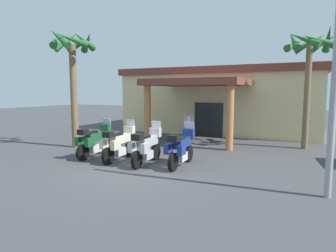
{
  "coord_description": "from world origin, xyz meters",
  "views": [
    {
      "loc": [
        5.63,
        -8.82,
        2.81
      ],
      "look_at": [
        -0.26,
        3.41,
        1.2
      ],
      "focal_mm": 31.4,
      "sensor_mm": 36.0,
      "label": 1
    }
  ],
  "objects_px": {
    "palm_tree_near_portico": "(309,55)",
    "motel_building": "(223,100)",
    "motorcycle_blue": "(181,148)",
    "palm_tree_roadside": "(73,58)",
    "motorcycle_green": "(95,141)",
    "pedestrian": "(189,124)",
    "motorcycle_silver": "(146,146)",
    "motorcycle_cream": "(119,144)"
  },
  "relations": [
    {
      "from": "palm_tree_roadside",
      "to": "motorcycle_blue",
      "type": "bearing_deg",
      "value": -10.93
    },
    {
      "from": "pedestrian",
      "to": "palm_tree_roadside",
      "type": "height_order",
      "value": "palm_tree_roadside"
    },
    {
      "from": "motorcycle_green",
      "to": "palm_tree_near_portico",
      "type": "xyz_separation_m",
      "value": [
        8.09,
        5.96,
        3.84
      ]
    },
    {
      "from": "motorcycle_green",
      "to": "palm_tree_roadside",
      "type": "height_order",
      "value": "palm_tree_roadside"
    },
    {
      "from": "motorcycle_green",
      "to": "pedestrian",
      "type": "height_order",
      "value": "pedestrian"
    },
    {
      "from": "motorcycle_green",
      "to": "motorcycle_blue",
      "type": "bearing_deg",
      "value": -88.11
    },
    {
      "from": "motorcycle_blue",
      "to": "palm_tree_roadside",
      "type": "relative_size",
      "value": 0.37
    },
    {
      "from": "motorcycle_blue",
      "to": "motel_building",
      "type": "bearing_deg",
      "value": 6.22
    },
    {
      "from": "motorcycle_silver",
      "to": "motorcycle_green",
      "type": "bearing_deg",
      "value": 84.62
    },
    {
      "from": "motorcycle_green",
      "to": "motorcycle_silver",
      "type": "distance_m",
      "value": 2.65
    },
    {
      "from": "motel_building",
      "to": "motorcycle_cream",
      "type": "bearing_deg",
      "value": -96.62
    },
    {
      "from": "motel_building",
      "to": "motorcycle_blue",
      "type": "bearing_deg",
      "value": -82.94
    },
    {
      "from": "palm_tree_roadside",
      "to": "motorcycle_green",
      "type": "bearing_deg",
      "value": -30.24
    },
    {
      "from": "motorcycle_cream",
      "to": "motorcycle_blue",
      "type": "xyz_separation_m",
      "value": [
        2.65,
        0.23,
        0.0
      ]
    },
    {
      "from": "motel_building",
      "to": "motorcycle_cream",
      "type": "xyz_separation_m",
      "value": [
        -1.25,
        -11.15,
        -1.52
      ]
    },
    {
      "from": "palm_tree_roadside",
      "to": "motorcycle_silver",
      "type": "bearing_deg",
      "value": -16.93
    },
    {
      "from": "motel_building",
      "to": "palm_tree_roadside",
      "type": "relative_size",
      "value": 2.25
    },
    {
      "from": "motorcycle_silver",
      "to": "pedestrian",
      "type": "bearing_deg",
      "value": 3.58
    },
    {
      "from": "palm_tree_near_portico",
      "to": "motel_building",
      "type": "bearing_deg",
      "value": 137.24
    },
    {
      "from": "motel_building",
      "to": "palm_tree_roadside",
      "type": "height_order",
      "value": "palm_tree_roadside"
    },
    {
      "from": "motorcycle_green",
      "to": "palm_tree_near_portico",
      "type": "distance_m",
      "value": 10.76
    },
    {
      "from": "motel_building",
      "to": "palm_tree_roadside",
      "type": "bearing_deg",
      "value": -117.04
    },
    {
      "from": "motorcycle_green",
      "to": "motorcycle_cream",
      "type": "relative_size",
      "value": 1.0
    },
    {
      "from": "motorcycle_blue",
      "to": "palm_tree_near_portico",
      "type": "distance_m",
      "value": 8.1
    },
    {
      "from": "palm_tree_near_portico",
      "to": "motorcycle_cream",
      "type": "bearing_deg",
      "value": -138.22
    },
    {
      "from": "pedestrian",
      "to": "motel_building",
      "type": "bearing_deg",
      "value": 142.65
    },
    {
      "from": "motorcycle_blue",
      "to": "pedestrian",
      "type": "distance_m",
      "value": 5.81
    },
    {
      "from": "motorcycle_green",
      "to": "motorcycle_blue",
      "type": "xyz_separation_m",
      "value": [
        3.97,
        0.14,
        0.0
      ]
    },
    {
      "from": "motorcycle_silver",
      "to": "palm_tree_roadside",
      "type": "xyz_separation_m",
      "value": [
        -4.98,
        1.52,
        3.72
      ]
    },
    {
      "from": "motel_building",
      "to": "pedestrian",
      "type": "distance_m",
      "value": 5.59
    },
    {
      "from": "motorcycle_cream",
      "to": "motorcycle_silver",
      "type": "distance_m",
      "value": 1.33
    },
    {
      "from": "motorcycle_blue",
      "to": "palm_tree_near_portico",
      "type": "xyz_separation_m",
      "value": [
        4.12,
        5.82,
        3.84
      ]
    },
    {
      "from": "motorcycle_blue",
      "to": "motorcycle_silver",
      "type": "bearing_deg",
      "value": 101.67
    },
    {
      "from": "motorcycle_green",
      "to": "motorcycle_blue",
      "type": "height_order",
      "value": "same"
    },
    {
      "from": "motorcycle_green",
      "to": "motorcycle_cream",
      "type": "distance_m",
      "value": 1.33
    },
    {
      "from": "motorcycle_blue",
      "to": "pedestrian",
      "type": "bearing_deg",
      "value": 17.91
    },
    {
      "from": "motorcycle_cream",
      "to": "pedestrian",
      "type": "height_order",
      "value": "pedestrian"
    },
    {
      "from": "motel_building",
      "to": "pedestrian",
      "type": "height_order",
      "value": "motel_building"
    },
    {
      "from": "motorcycle_green",
      "to": "palm_tree_near_portico",
      "type": "height_order",
      "value": "palm_tree_near_portico"
    },
    {
      "from": "motorcycle_cream",
      "to": "motorcycle_blue",
      "type": "relative_size",
      "value": 1.0
    },
    {
      "from": "motel_building",
      "to": "motorcycle_green",
      "type": "bearing_deg",
      "value": -103.32
    },
    {
      "from": "motorcycle_green",
      "to": "pedestrian",
      "type": "distance_m",
      "value": 6.01
    }
  ]
}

